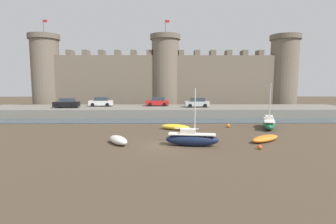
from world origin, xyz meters
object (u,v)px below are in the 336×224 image
(sailboat_midflat_right, at_px, (192,139))
(sailboat_foreground_centre, at_px, (269,123))
(car_quay_centre_west, at_px, (157,102))
(car_quay_west, at_px, (67,103))
(rowboat_foreground_right, at_px, (118,140))
(mooring_buoy_near_shore, at_px, (260,147))
(mooring_buoy_mid_mud, at_px, (228,126))
(rowboat_midflat_left, at_px, (175,127))
(car_quay_east, at_px, (197,103))
(car_quay_centre_east, at_px, (101,102))
(rowboat_midflat_centre, at_px, (265,138))

(sailboat_midflat_right, height_order, sailboat_foreground_centre, sailboat_foreground_centre)
(sailboat_foreground_centre, bearing_deg, car_quay_centre_west, 132.92)
(car_quay_west, bearing_deg, rowboat_foreground_right, -58.76)
(sailboat_foreground_centre, bearing_deg, sailboat_midflat_right, -140.22)
(sailboat_midflat_right, height_order, mooring_buoy_near_shore, sailboat_midflat_right)
(sailboat_foreground_centre, bearing_deg, car_quay_west, 157.53)
(sailboat_midflat_right, xyz_separation_m, mooring_buoy_near_shore, (5.71, -1.27, -0.46))
(sailboat_midflat_right, xyz_separation_m, car_quay_west, (-18.90, 20.81, 1.56))
(rowboat_foreground_right, relative_size, car_quay_west, 0.74)
(mooring_buoy_near_shore, bearing_deg, mooring_buoy_mid_mud, 90.42)
(rowboat_midflat_left, distance_m, car_quay_centre_west, 16.23)
(mooring_buoy_mid_mud, distance_m, car_quay_east, 12.46)
(rowboat_foreground_right, height_order, car_quay_centre_west, car_quay_centre_west)
(sailboat_midflat_right, distance_m, car_quay_west, 28.15)
(mooring_buoy_near_shore, bearing_deg, car_quay_east, 96.50)
(car_quay_east, distance_m, car_quay_centre_west, 7.26)
(mooring_buoy_mid_mud, distance_m, car_quay_centre_east, 23.97)
(rowboat_foreground_right, relative_size, mooring_buoy_mid_mud, 6.73)
(sailboat_foreground_centre, bearing_deg, rowboat_foreground_right, -155.24)
(car_quay_west, height_order, car_quay_centre_east, same)
(sailboat_foreground_centre, height_order, car_quay_west, sailboat_foreground_centre)
(mooring_buoy_mid_mud, bearing_deg, car_quay_west, 155.44)
(sailboat_midflat_right, height_order, car_quay_centre_east, sailboat_midflat_right)
(rowboat_midflat_left, height_order, car_quay_east, car_quay_east)
(mooring_buoy_mid_mud, height_order, car_quay_centre_west, car_quay_centre_west)
(sailboat_midflat_right, distance_m, sailboat_foreground_centre, 13.56)
(mooring_buoy_mid_mud, height_order, car_quay_east, car_quay_east)
(mooring_buoy_mid_mud, relative_size, car_quay_centre_west, 0.11)
(sailboat_foreground_centre, xyz_separation_m, car_quay_west, (-29.32, 12.13, 1.57))
(sailboat_midflat_right, xyz_separation_m, car_quay_east, (3.10, 21.63, 1.56))
(mooring_buoy_mid_mud, bearing_deg, car_quay_centre_west, 123.24)
(rowboat_midflat_centre, relative_size, mooring_buoy_near_shore, 9.56)
(mooring_buoy_mid_mud, xyz_separation_m, car_quay_west, (-24.53, 11.21, 1.99))
(rowboat_midflat_left, xyz_separation_m, car_quay_east, (4.27, 13.58, 1.86))
(car_quay_east, bearing_deg, sailboat_foreground_centre, -60.52)
(sailboat_midflat_right, bearing_deg, rowboat_foreground_right, 173.56)
(rowboat_foreground_right, xyz_separation_m, car_quay_centre_east, (-7.05, 22.74, 1.82))
(rowboat_midflat_centre, xyz_separation_m, rowboat_foreground_right, (-14.03, -0.92, 0.09))
(rowboat_midflat_left, bearing_deg, mooring_buoy_near_shore, -53.56)
(car_quay_centre_west, bearing_deg, rowboat_midflat_left, -80.67)
(sailboat_midflat_right, relative_size, mooring_buoy_mid_mud, 11.37)
(rowboat_foreground_right, relative_size, car_quay_east, 0.74)
(rowboat_midflat_centre, relative_size, car_quay_west, 0.91)
(sailboat_foreground_centre, relative_size, car_quay_centre_west, 1.35)
(rowboat_midflat_centre, height_order, car_quay_east, car_quay_east)
(rowboat_midflat_left, xyz_separation_m, car_quay_centre_east, (-12.62, 15.45, 1.86))
(rowboat_midflat_centre, height_order, mooring_buoy_mid_mud, rowboat_midflat_centre)
(rowboat_foreground_right, distance_m, mooring_buoy_near_shore, 12.62)
(mooring_buoy_mid_mud, relative_size, car_quay_east, 0.11)
(sailboat_foreground_centre, xyz_separation_m, car_quay_east, (-7.32, 12.95, 1.57))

